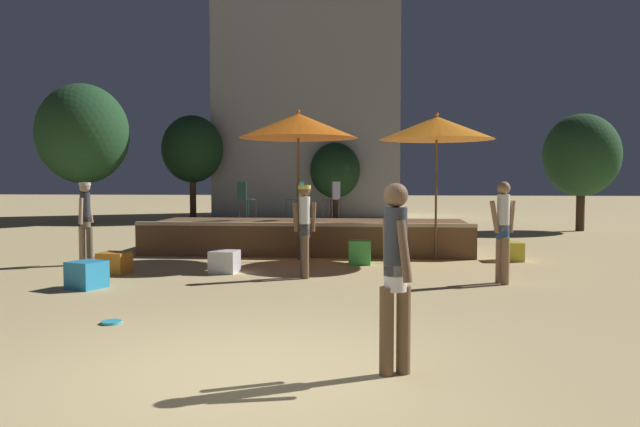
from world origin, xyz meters
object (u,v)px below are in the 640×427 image
at_px(cube_seat_4, 114,263).
at_px(background_tree_2, 83,134).
at_px(patio_umbrella_0, 437,128).
at_px(bistro_chair_1, 244,196).
at_px(cube_seat_0, 360,252).
at_px(cube_seat_2, 225,262).
at_px(person_1, 503,229).
at_px(background_tree_0, 335,171).
at_px(cube_seat_3, 87,275).
at_px(patio_umbrella_1, 298,126).
at_px(person_2, 305,226).
at_px(background_tree_3, 192,149).
at_px(cube_seat_1, 510,252).
at_px(person_0, 85,219).
at_px(frisbee_disc, 111,322).
at_px(person_3, 395,271).
at_px(bistro_chair_0, 297,196).
at_px(bistro_chair_2, 333,196).

height_order(cube_seat_4, background_tree_2, background_tree_2).
xyz_separation_m(patio_umbrella_0, bistro_chair_1, (-4.60, 1.98, -1.50)).
xyz_separation_m(cube_seat_0, cube_seat_2, (-2.50, -1.38, -0.04)).
relative_size(person_1, background_tree_0, 0.51).
distance_m(cube_seat_3, background_tree_2, 15.87).
bearing_deg(patio_umbrella_1, background_tree_0, 90.60).
relative_size(person_2, background_tree_3, 0.36).
height_order(cube_seat_1, person_0, person_0).
distance_m(patio_umbrella_0, bistro_chair_1, 5.23).
distance_m(background_tree_0, background_tree_3, 6.35).
height_order(cube_seat_0, frisbee_disc, cube_seat_0).
relative_size(cube_seat_4, background_tree_0, 0.16).
bearing_deg(person_3, patio_umbrella_0, -122.34).
bearing_deg(cube_seat_2, cube_seat_0, 28.88).
bearing_deg(cube_seat_1, background_tree_3, 129.39).
bearing_deg(person_0, cube_seat_2, -9.64).
distance_m(patio_umbrella_1, person_1, 5.04).
height_order(cube_seat_2, person_2, person_2).
bearing_deg(background_tree_3, cube_seat_3, -78.76).
bearing_deg(bistro_chair_0, background_tree_2, -110.45).
relative_size(bistro_chair_0, bistro_chair_2, 1.00).
height_order(patio_umbrella_1, cube_seat_3, patio_umbrella_1).
distance_m(patio_umbrella_1, background_tree_3, 15.06).
xyz_separation_m(patio_umbrella_1, bistro_chair_2, (0.57, 2.61, -1.56)).
bearing_deg(cube_seat_0, frisbee_disc, -117.36).
bearing_deg(cube_seat_1, patio_umbrella_0, -177.41).
relative_size(bistro_chair_1, frisbee_disc, 3.68).
xyz_separation_m(cube_seat_0, background_tree_0, (-1.48, 14.66, 1.86)).
height_order(cube_seat_4, person_2, person_2).
height_order(patio_umbrella_0, cube_seat_0, patio_umbrella_0).
relative_size(cube_seat_0, person_2, 0.30).
xyz_separation_m(person_3, background_tree_3, (-8.25, 21.36, 2.11)).
xyz_separation_m(cube_seat_2, person_2, (1.57, -0.49, 0.71)).
bearing_deg(cube_seat_0, cube_seat_3, -143.20).
xyz_separation_m(cube_seat_2, cube_seat_3, (-1.80, -1.84, 0.01)).
relative_size(patio_umbrella_0, bistro_chair_2, 3.51).
bearing_deg(cube_seat_4, background_tree_2, 117.99).
distance_m(person_3, background_tree_2, 21.53).
height_order(patio_umbrella_1, cube_seat_1, patio_umbrella_1).
bearing_deg(background_tree_2, frisbee_disc, -63.19).
bearing_deg(background_tree_3, person_2, -66.93).
xyz_separation_m(person_1, person_2, (-3.37, 0.32, -0.01)).
bearing_deg(cube_seat_1, cube_seat_0, -165.68).
distance_m(cube_seat_1, background_tree_0, 14.74).
height_order(cube_seat_2, cube_seat_3, cube_seat_3).
bearing_deg(background_tree_2, person_3, -57.11).
xyz_separation_m(cube_seat_4, background_tree_2, (-6.59, 12.39, 3.30)).
distance_m(cube_seat_0, bistro_chair_0, 3.53).
height_order(patio_umbrella_1, bistro_chair_0, patio_umbrella_1).
bearing_deg(bistro_chair_1, person_1, 178.01).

